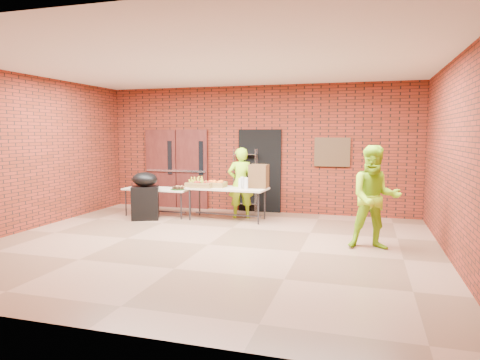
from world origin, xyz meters
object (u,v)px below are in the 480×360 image
wire_rack (245,181)px  volunteer_woman (241,183)px  table_left (158,191)px  covered_grill (145,196)px  volunteer_man (375,198)px  coffee_dispenser (259,176)px  table_right (227,190)px

wire_rack → volunteer_woman: (0.11, -0.77, 0.03)m
table_left → volunteer_woman: size_ratio=0.99×
covered_grill → volunteer_woman: bearing=-3.2°
wire_rack → volunteer_man: volunteer_man is taller
coffee_dispenser → volunteer_woman: (-0.48, 0.16, -0.19)m
table_left → wire_rack: bearing=31.4°
wire_rack → table_left: wire_rack is taller
table_left → covered_grill: bearing=-98.8°
volunteer_woman → coffee_dispenser: bearing=139.0°
coffee_dispenser → covered_grill: bearing=-166.2°
coffee_dispenser → table_left: bearing=-176.4°
table_left → covered_grill: size_ratio=1.50×
table_right → volunteer_man: 3.63m
wire_rack → volunteer_woman: 0.78m
wire_rack → volunteer_woman: bearing=-82.2°
wire_rack → coffee_dispenser: wire_rack is taller
covered_grill → table_right: bearing=-9.6°
table_left → covered_grill: covered_grill is taller
coffee_dispenser → covered_grill: (-2.57, -0.63, -0.47)m
table_left → coffee_dispenser: coffee_dispenser is taller
table_right → coffee_dispenser: coffee_dispenser is taller
coffee_dispenser → covered_grill: size_ratio=0.49×
covered_grill → table_left: bearing=55.6°
table_right → covered_grill: 1.93m
table_right → volunteer_man: size_ratio=1.05×
wire_rack → volunteer_man: bearing=-41.9°
wire_rack → table_left: size_ratio=0.97×
wire_rack → coffee_dispenser: (0.59, -0.93, 0.22)m
wire_rack → covered_grill: wire_rack is taller
covered_grill → coffee_dispenser: bearing=-10.1°
table_right → table_left: bearing=-176.5°
volunteer_woman → table_left: bearing=-13.9°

